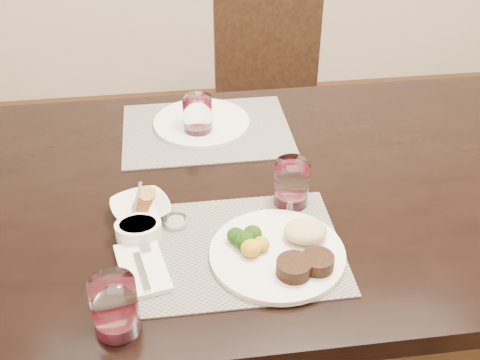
{
  "coord_description": "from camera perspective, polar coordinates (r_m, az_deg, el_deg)",
  "views": [
    {
      "loc": [
        -0.41,
        -1.16,
        1.61
      ],
      "look_at": [
        -0.26,
        -0.07,
        0.82
      ],
      "focal_mm": 45.0,
      "sensor_mm": 36.0,
      "label": 1
    }
  ],
  "objects": [
    {
      "name": "dining_table",
      "position": [
        1.55,
        9.19,
        -2.38
      ],
      "size": [
        2.0,
        1.0,
        0.75
      ],
      "color": "black",
      "rests_on": "ground"
    },
    {
      "name": "chair_far",
      "position": [
        2.41,
        2.94,
        8.13
      ],
      "size": [
        0.42,
        0.42,
        0.9
      ],
      "color": "black",
      "rests_on": "ground"
    },
    {
      "name": "placemat_near",
      "position": [
        1.28,
        -0.7,
        -6.55
      ],
      "size": [
        0.46,
        0.34,
        0.0
      ],
      "primitive_type": "cube",
      "color": "slate",
      "rests_on": "dining_table"
    },
    {
      "name": "placemat_far",
      "position": [
        1.68,
        -3.19,
        4.73
      ],
      "size": [
        0.46,
        0.34,
        0.0
      ],
      "primitive_type": "cube",
      "color": "slate",
      "rests_on": "dining_table"
    },
    {
      "name": "dinner_plate",
      "position": [
        1.25,
        4.2,
        -6.71
      ],
      "size": [
        0.28,
        0.28,
        0.05
      ],
      "rotation": [
        0.0,
        0.0,
        -0.24
      ],
      "color": "white",
      "rests_on": "placemat_near"
    },
    {
      "name": "napkin_fork",
      "position": [
        1.25,
        -9.23,
        -8.18
      ],
      "size": [
        0.12,
        0.18,
        0.02
      ],
      "rotation": [
        0.0,
        0.0,
        0.21
      ],
      "color": "white",
      "rests_on": "placemat_near"
    },
    {
      "name": "steak_knife",
      "position": [
        1.27,
        6.24,
        -6.99
      ],
      "size": [
        0.03,
        0.22,
        0.01
      ],
      "rotation": [
        0.0,
        0.0,
        0.09
      ],
      "color": "silver",
      "rests_on": "placemat_near"
    },
    {
      "name": "cracker_bowl",
      "position": [
        1.37,
        -9.4,
        -2.69
      ],
      "size": [
        0.16,
        0.16,
        0.06
      ],
      "rotation": [
        0.0,
        0.0,
        0.32
      ],
      "color": "white",
      "rests_on": "placemat_near"
    },
    {
      "name": "sauce_ramekin",
      "position": [
        1.31,
        -9.6,
        -4.66
      ],
      "size": [
        0.1,
        0.15,
        0.08
      ],
      "rotation": [
        0.0,
        0.0,
        -0.35
      ],
      "color": "white",
      "rests_on": "placemat_near"
    },
    {
      "name": "wine_glass_near",
      "position": [
        1.38,
        4.92,
        -0.5
      ],
      "size": [
        0.08,
        0.08,
        0.11
      ],
      "rotation": [
        0.0,
        0.0,
        0.34
      ],
      "color": "white",
      "rests_on": "placemat_near"
    },
    {
      "name": "far_plate",
      "position": [
        1.7,
        -3.66,
        5.46
      ],
      "size": [
        0.27,
        0.27,
        0.01
      ],
      "primitive_type": "cylinder",
      "color": "white",
      "rests_on": "placemat_far"
    },
    {
      "name": "wine_glass_far",
      "position": [
        1.64,
        -4.03,
        5.91
      ],
      "size": [
        0.08,
        0.08,
        0.11
      ],
      "rotation": [
        0.0,
        0.0,
        0.09
      ],
      "color": "white",
      "rests_on": "placemat_far"
    },
    {
      "name": "wine_glass_side",
      "position": [
        1.12,
        -11.73,
        -11.9
      ],
      "size": [
        0.08,
        0.08,
        0.12
      ],
      "rotation": [
        0.0,
        0.0,
        -0.25
      ],
      "color": "white",
      "rests_on": "dining_table"
    },
    {
      "name": "salt_cellar",
      "position": [
        1.34,
        -6.11,
        -4.01
      ],
      "size": [
        0.05,
        0.05,
        0.02
      ],
      "rotation": [
        0.0,
        0.0,
        0.23
      ],
      "color": "white",
      "rests_on": "dining_table"
    }
  ]
}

